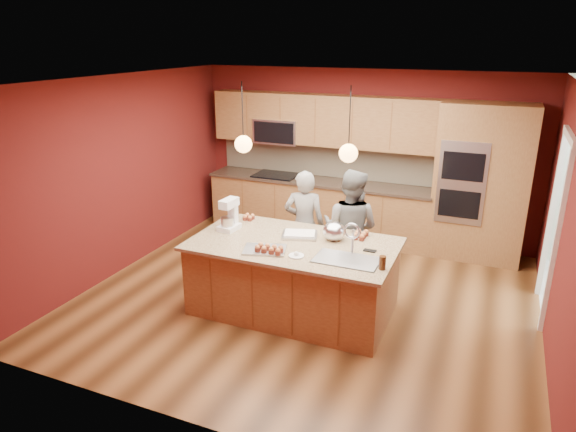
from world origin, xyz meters
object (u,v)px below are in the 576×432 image
at_px(island, 294,276).
at_px(person_right, 350,229).
at_px(person_left, 304,225).
at_px(stand_mixer, 229,216).
at_px(mixing_bowl, 334,231).

height_order(island, person_right, person_right).
xyz_separation_m(person_left, stand_mixer, (-0.68, -0.82, 0.30)).
bearing_deg(person_left, stand_mixer, 37.71).
height_order(island, mixing_bowl, island).
height_order(person_right, stand_mixer, person_right).
xyz_separation_m(island, mixing_bowl, (0.40, 0.27, 0.54)).
relative_size(island, mixing_bowl, 8.87).
relative_size(person_left, stand_mixer, 3.84).
bearing_deg(person_left, mixing_bowl, 121.16).
xyz_separation_m(person_right, mixing_bowl, (-0.01, -0.66, 0.20)).
distance_m(person_right, stand_mixer, 1.58).
relative_size(person_left, person_right, 0.95).
height_order(stand_mixer, mixing_bowl, stand_mixer).
bearing_deg(person_right, mixing_bowl, 94.80).
relative_size(island, person_right, 1.51).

